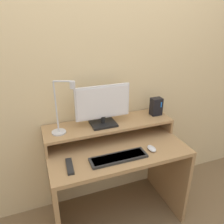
# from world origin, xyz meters

# --- Properties ---
(wall_back) EXTENTS (6.00, 0.05, 2.50)m
(wall_back) POSITION_xyz_m (0.00, 0.63, 1.25)
(wall_back) COLOR beige
(wall_back) RESTS_ON ground_plane
(desk) EXTENTS (1.05, 0.60, 0.72)m
(desk) POSITION_xyz_m (0.00, 0.30, 0.50)
(desk) COLOR #A87F51
(desk) RESTS_ON ground_plane
(monitor_shelf) EXTENTS (1.05, 0.29, 0.13)m
(monitor_shelf) POSITION_xyz_m (0.00, 0.45, 0.83)
(monitor_shelf) COLOR #A87F51
(monitor_shelf) RESTS_ON desk
(monitor) EXTENTS (0.44, 0.17, 0.32)m
(monitor) POSITION_xyz_m (-0.05, 0.44, 1.01)
(monitor) COLOR black
(monitor) RESTS_ON monitor_shelf
(desk_lamp) EXTENTS (0.19, 0.12, 0.40)m
(desk_lamp) POSITION_xyz_m (-0.37, 0.41, 1.01)
(desk_lamp) COLOR silver
(desk_lamp) RESTS_ON monitor_shelf
(router_dock) EXTENTS (0.09, 0.07, 0.15)m
(router_dock) POSITION_xyz_m (0.44, 0.46, 0.92)
(router_dock) COLOR black
(router_dock) RESTS_ON monitor_shelf
(keyboard) EXTENTS (0.41, 0.12, 0.02)m
(keyboard) POSITION_xyz_m (-0.05, 0.13, 0.73)
(keyboard) COLOR #282828
(keyboard) RESTS_ON desk
(mouse) EXTENTS (0.05, 0.09, 0.03)m
(mouse) POSITION_xyz_m (0.23, 0.15, 0.73)
(mouse) COLOR silver
(mouse) RESTS_ON desk
(remote_control) EXTENTS (0.05, 0.17, 0.02)m
(remote_control) POSITION_xyz_m (-0.39, 0.16, 0.73)
(remote_control) COLOR black
(remote_control) RESTS_ON desk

